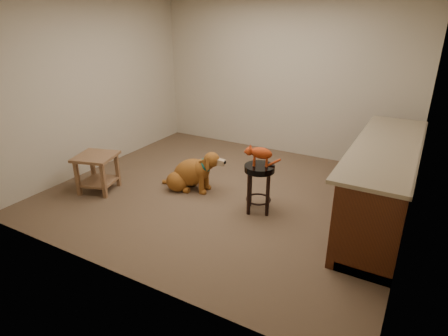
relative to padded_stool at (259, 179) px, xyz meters
The scene contains 8 objects.
floor 0.77m from the padded_stool, 160.41° to the left, with size 4.50×4.00×0.01m, color brown.
room_shell 1.40m from the padded_stool, 160.41° to the left, with size 4.54×4.04×2.62m.
cabinet_run 1.44m from the padded_stool, 20.88° to the left, with size 0.70×2.56×0.94m.
padded_stool is the anchor object (origin of this frame).
wood_stool 1.88m from the padded_stool, 48.37° to the left, with size 0.40×0.40×0.69m.
side_table 2.25m from the padded_stool, 165.65° to the right, with size 0.63×0.63×0.52m.
golden_retriever 1.10m from the padded_stool, behind, with size 1.00×0.53×0.63m.
tabby_kitten 0.33m from the padded_stool, 164.53° to the right, with size 0.39×0.28×0.28m.
Camera 1 is at (2.26, -4.05, 2.31)m, focal length 30.00 mm.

